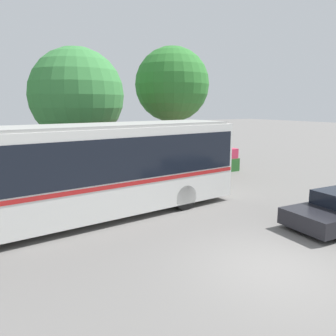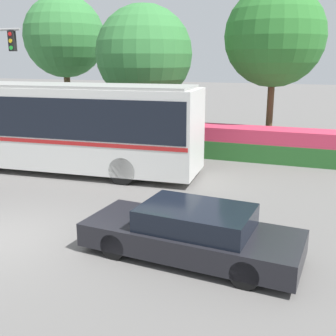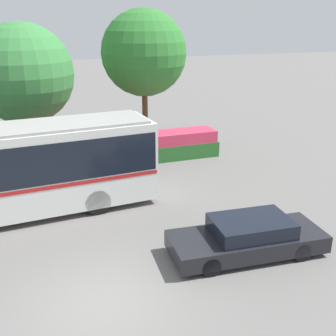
{
  "view_description": "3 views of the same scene",
  "coord_description": "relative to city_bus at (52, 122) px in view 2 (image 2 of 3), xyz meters",
  "views": [
    {
      "loc": [
        -6.5,
        -5.36,
        4.09
      ],
      "look_at": [
        -0.04,
        4.95,
        1.82
      ],
      "focal_mm": 36.13,
      "sensor_mm": 36.0,
      "label": 1
    },
    {
      "loc": [
        7.25,
        -7.37,
        4.36
      ],
      "look_at": [
        3.41,
        3.15,
        1.36
      ],
      "focal_mm": 43.73,
      "sensor_mm": 36.0,
      "label": 2
    },
    {
      "loc": [
        -1.43,
        -9.1,
        7.04
      ],
      "look_at": [
        3.36,
        4.1,
        1.96
      ],
      "focal_mm": 44.1,
      "sensor_mm": 36.0,
      "label": 3
    }
  ],
  "objects": [
    {
      "name": "city_bus",
      "position": [
        0.0,
        0.0,
        0.0
      ],
      "size": [
        11.9,
        3.34,
        3.42
      ],
      "rotation": [
        0.0,
        0.0,
        3.21
      ],
      "color": "silver",
      "rests_on": "ground"
    },
    {
      "name": "sedan_foreground",
      "position": [
        7.39,
        -5.34,
        -1.38
      ],
      "size": [
        5.02,
        2.24,
        1.19
      ],
      "rotation": [
        0.0,
        0.0,
        3.06
      ],
      "color": "black",
      "rests_on": "ground"
    },
    {
      "name": "flowering_hedge",
      "position": [
        5.87,
        4.57,
        -1.25
      ],
      "size": [
        10.26,
        1.5,
        1.42
      ],
      "color": "#286028",
      "rests_on": "ground"
    },
    {
      "name": "street_tree_left",
      "position": [
        -4.75,
        8.36,
        3.67
      ],
      "size": [
        4.78,
        4.78,
        8.02
      ],
      "color": "brown",
      "rests_on": "ground"
    },
    {
      "name": "street_tree_centre",
      "position": [
        1.46,
        5.88,
        2.63
      ],
      "size": [
        4.79,
        4.79,
        6.98
      ],
      "color": "brown",
      "rests_on": "ground"
    },
    {
      "name": "street_tree_right",
      "position": [
        7.67,
        6.55,
        3.38
      ],
      "size": [
        4.58,
        4.58,
        7.63
      ],
      "color": "brown",
      "rests_on": "ground"
    }
  ]
}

